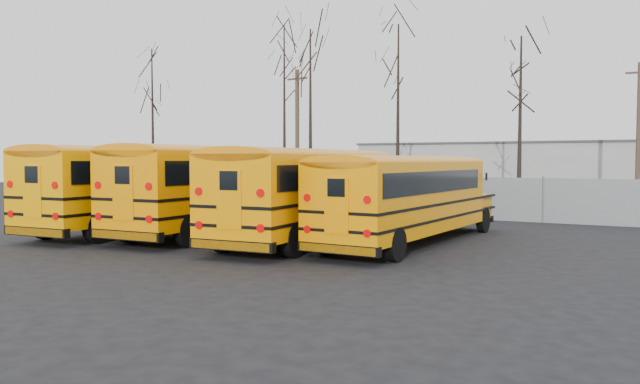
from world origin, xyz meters
The scene contains 14 objects.
ground centered at (0.00, 0.00, 0.00)m, with size 120.00×120.00×0.00m, color black.
fence centered at (0.00, 12.00, 1.00)m, with size 40.00×0.04×2.00m, color gray.
distant_building centered at (2.00, 32.00, 2.00)m, with size 22.00×8.00×4.00m, color #BBBAB5.
bus_a centered at (-5.27, 1.12, 1.98)m, with size 3.51×12.24×3.38m.
bus_b centered at (-1.91, 1.90, 1.99)m, with size 3.32×12.24×3.39m.
bus_c centered at (2.08, 1.57, 1.91)m, with size 3.54×11.79×3.25m.
bus_d centered at (5.40, 2.24, 1.76)m, with size 2.83×10.82×3.00m.
utility_pole_left centered at (-7.13, 15.64, 4.28)m, with size 1.48×0.27×8.32m.
utility_pole_right centered at (11.41, 19.85, 4.07)m, with size 1.41×0.25×7.93m.
tree_0 centered at (-18.05, 14.53, 5.18)m, with size 0.26×0.26×10.36m, color black.
tree_1 centered at (-8.90, 16.94, 5.72)m, with size 0.26×0.26×11.44m, color black.
tree_2 centered at (-5.83, 15.02, 5.27)m, with size 0.26×0.26×10.53m, color black.
tree_3 centered at (-1.04, 16.96, 5.34)m, with size 0.26×0.26×10.68m, color black.
tree_4 centered at (5.75, 17.71, 4.74)m, with size 0.26×0.26×9.47m, color black.
Camera 1 is at (12.98, -17.12, 2.83)m, focal length 35.00 mm.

